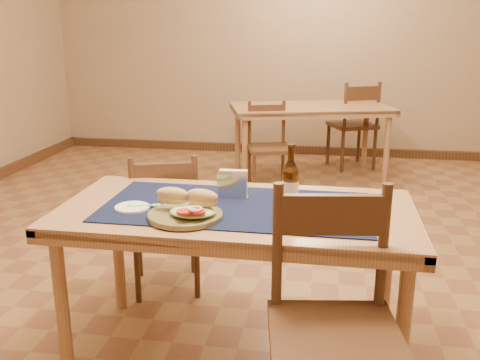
% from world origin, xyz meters
% --- Properties ---
extents(room, '(6.04, 7.04, 2.84)m').
position_xyz_m(room, '(0.00, 0.00, 1.40)').
color(room, olive).
rests_on(room, ground).
extents(main_table, '(1.60, 0.80, 0.75)m').
position_xyz_m(main_table, '(0.00, -0.80, 0.67)').
color(main_table, '#A26F4C').
rests_on(main_table, ground).
extents(placemat, '(1.20, 0.60, 0.01)m').
position_xyz_m(placemat, '(0.00, -0.80, 0.75)').
color(placemat, '#0E1534').
rests_on(placemat, main_table).
extents(baseboard, '(6.00, 7.00, 0.10)m').
position_xyz_m(baseboard, '(0.00, 0.00, 0.05)').
color(baseboard, '#4A2B1A').
rests_on(baseboard, ground).
extents(back_table, '(1.75, 1.21, 0.75)m').
position_xyz_m(back_table, '(0.20, 2.45, 0.67)').
color(back_table, '#A26F4C').
rests_on(back_table, ground).
extents(chair_main_far, '(0.50, 0.50, 0.86)m').
position_xyz_m(chair_main_far, '(-0.52, -0.23, 0.45)').
color(chair_main_far, '#4A2B1A').
rests_on(chair_main_far, ground).
extents(chair_main_near, '(0.52, 0.52, 1.00)m').
position_xyz_m(chair_main_near, '(0.45, -1.34, 0.52)').
color(chair_main_near, '#4A2B1A').
rests_on(chair_main_near, ground).
extents(chair_back_near, '(0.48, 0.48, 0.84)m').
position_xyz_m(chair_back_near, '(-0.16, 1.90, 0.44)').
color(chair_back_near, '#4A2B1A').
rests_on(chair_back_near, ground).
extents(chair_back_far, '(0.59, 0.59, 0.97)m').
position_xyz_m(chair_back_far, '(0.67, 2.89, 0.50)').
color(chair_back_far, '#4A2B1A').
rests_on(chair_back_far, ground).
extents(sandwich_plate, '(0.32, 0.32, 0.12)m').
position_xyz_m(sandwich_plate, '(-0.18, -0.98, 0.79)').
color(sandwich_plate, olive).
rests_on(sandwich_plate, placemat).
extents(side_plate, '(0.15, 0.15, 0.01)m').
position_xyz_m(side_plate, '(-0.45, -0.91, 0.76)').
color(side_plate, white).
rests_on(side_plate, placemat).
extents(fork, '(0.15, 0.06, 0.00)m').
position_xyz_m(fork, '(-0.39, -0.89, 0.77)').
color(fork, '#89D977').
rests_on(fork, side_plate).
extents(beer_bottle, '(0.08, 0.08, 0.29)m').
position_xyz_m(beer_bottle, '(0.24, -0.76, 0.86)').
color(beer_bottle, '#49290D').
rests_on(beer_bottle, placemat).
extents(napkin_holder, '(0.15, 0.06, 0.13)m').
position_xyz_m(napkin_holder, '(-0.04, -0.68, 0.82)').
color(napkin_holder, silver).
rests_on(napkin_holder, placemat).
extents(menu_card, '(0.29, 0.22, 0.01)m').
position_xyz_m(menu_card, '(0.43, -0.74, 0.76)').
color(menu_card, beige).
rests_on(menu_card, placemat).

